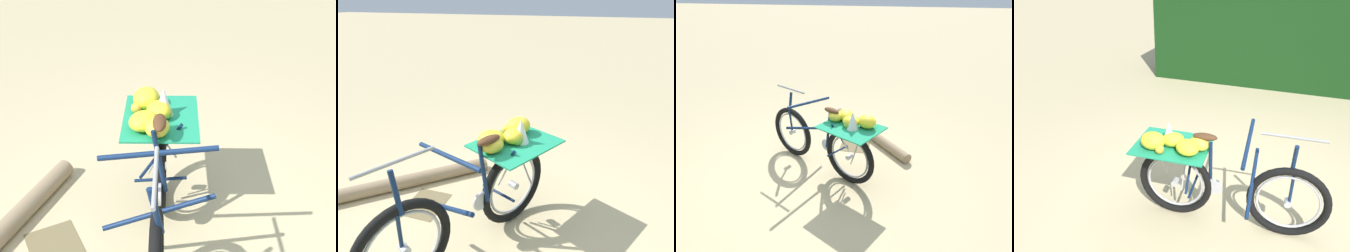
{
  "view_description": "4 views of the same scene",
  "coord_description": "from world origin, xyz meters",
  "views": [
    {
      "loc": [
        2.15,
        -1.32,
        2.46
      ],
      "look_at": [
        -0.38,
        -0.03,
        0.78
      ],
      "focal_mm": 50.63,
      "sensor_mm": 36.0,
      "label": 1
    },
    {
      "loc": [
        1.65,
        0.59,
        1.92
      ],
      "look_at": [
        -0.46,
        -0.09,
        0.95
      ],
      "focal_mm": 32.02,
      "sensor_mm": 36.0,
      "label": 2
    },
    {
      "loc": [
        -1.07,
        3.01,
        2.31
      ],
      "look_at": [
        -0.44,
        -0.0,
        0.79
      ],
      "focal_mm": 31.5,
      "sensor_mm": 36.0,
      "label": 3
    },
    {
      "loc": [
        -0.92,
        -2.54,
        2.27
      ],
      "look_at": [
        -0.43,
        -0.01,
        0.96
      ],
      "focal_mm": 34.54,
      "sensor_mm": 36.0,
      "label": 4
    }
  ],
  "objects": [
    {
      "name": "foliage_hedge",
      "position": [
        1.97,
        3.53,
        0.91
      ],
      "size": [
        4.32,
        3.08,
        1.83
      ],
      "primitive_type": "cube",
      "rotation": [
        0.0,
        0.0,
        2.6
      ],
      "color": "#143814",
      "rests_on": "ground_plane"
    },
    {
      "name": "ground_plane",
      "position": [
        0.0,
        0.0,
        0.0
      ],
      "size": [
        60.0,
        60.0,
        0.0
      ],
      "primitive_type": "plane",
      "color": "#C6B284"
    },
    {
      "name": "bicycle",
      "position": [
        -0.17,
        -0.21,
        0.51
      ],
      "size": [
        1.71,
        1.1,
        1.03
      ],
      "rotation": [
        0.0,
        0.0,
        -0.49
      ],
      "color": "black",
      "rests_on": "ground_plane"
    }
  ]
}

